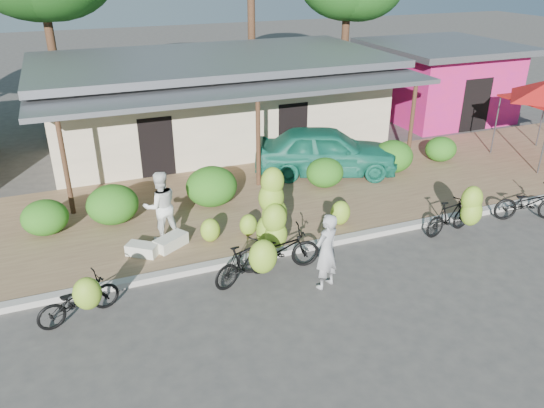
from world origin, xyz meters
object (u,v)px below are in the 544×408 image
(bike_far_left, at_px, (80,299))
(vendor, at_px, (326,251))
(bike_left, at_px, (249,261))
(bike_center, at_px, (275,232))
(bike_right, at_px, (457,213))
(sack_near, at_px, (171,242))
(bystander, at_px, (161,206))
(teal_van, at_px, (326,151))
(bike_far_right, at_px, (528,203))
(sack_far, at_px, (142,249))

(bike_far_left, distance_m, vendor, 5.20)
(bike_left, xyz_separation_m, vendor, (1.55, -0.68, 0.28))
(bike_far_left, height_order, bike_center, bike_center)
(bike_right, bearing_deg, vendor, 92.04)
(bike_right, relative_size, sack_near, 1.95)
(bystander, distance_m, teal_van, 6.42)
(sack_near, distance_m, vendor, 4.06)
(bike_far_left, bearing_deg, bike_far_right, -107.21)
(bike_far_left, distance_m, bystander, 3.45)
(teal_van, bearing_deg, bike_center, 162.73)
(bike_far_right, height_order, vendor, vendor)
(bike_left, bearing_deg, bike_right, -108.36)
(sack_near, bearing_deg, bike_center, -34.53)
(bike_center, relative_size, bike_far_right, 1.18)
(bike_left, bearing_deg, bystander, 8.32)
(sack_near, height_order, sack_far, sack_near)
(sack_near, distance_m, bystander, 0.94)
(bike_left, distance_m, teal_van, 6.84)
(bike_far_left, xyz_separation_m, bike_right, (9.34, 0.13, 0.16))
(bike_far_right, xyz_separation_m, sack_near, (-9.63, 1.87, -0.23))
(bike_far_left, bearing_deg, bike_right, -107.45)
(bike_right, bearing_deg, bystander, 61.64)
(teal_van, bearing_deg, bystander, 134.14)
(bike_center, bearing_deg, teal_van, -30.91)
(bike_right, bearing_deg, sack_near, 65.45)
(bike_left, distance_m, sack_far, 2.89)
(bystander, bearing_deg, bike_far_left, 45.30)
(sack_near, xyz_separation_m, vendor, (2.88, -2.79, 0.62))
(bike_far_right, height_order, bystander, bystander)
(bike_far_left, bearing_deg, bike_center, -100.92)
(bike_left, xyz_separation_m, bike_far_right, (8.30, 0.23, -0.11))
(bike_left, relative_size, bike_right, 1.03)
(bike_far_right, relative_size, bystander, 1.10)
(sack_far, height_order, vendor, vendor)
(bike_right, xyz_separation_m, sack_far, (-7.81, 1.85, -0.42))
(sack_far, bearing_deg, bike_far_left, -127.67)
(bike_far_right, height_order, sack_near, bike_far_right)
(bike_far_right, bearing_deg, sack_far, 99.13)
(sack_near, relative_size, bystander, 0.46)
(sack_near, xyz_separation_m, teal_van, (5.82, 3.05, 0.65))
(bike_far_left, bearing_deg, teal_van, -75.81)
(teal_van, bearing_deg, bike_right, -144.59)
(bike_far_left, xyz_separation_m, vendor, (5.14, -0.70, 0.37))
(bystander, bearing_deg, bike_right, 155.55)
(bike_right, xyz_separation_m, teal_van, (-1.27, 5.00, 0.23))
(bike_far_left, distance_m, sack_near, 3.08)
(vendor, bearing_deg, teal_van, -140.90)
(sack_near, bearing_deg, teal_van, 27.61)
(sack_far, distance_m, teal_van, 7.29)
(bystander, bearing_deg, vendor, 126.47)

